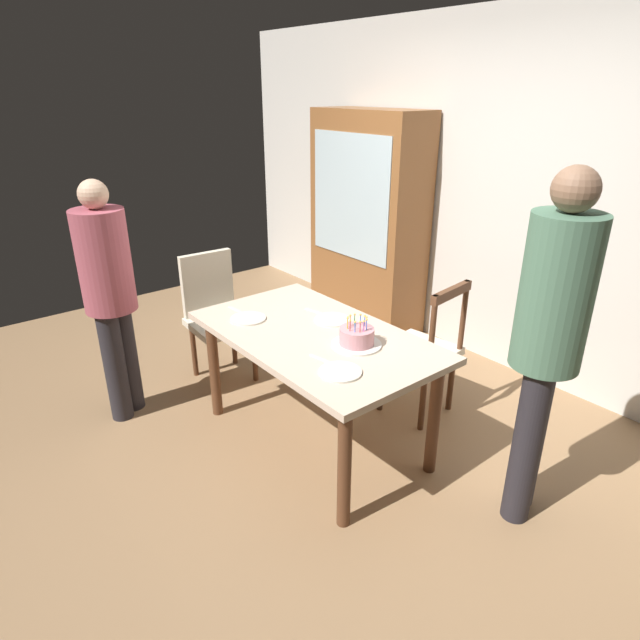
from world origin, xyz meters
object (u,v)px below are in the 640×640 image
object	(u,v)px
plate_near_celebrant	(248,318)
china_cabinet	(368,222)
chair_spindle_back	(422,351)
person_celebrant	(109,290)
person_guest	(548,334)
plate_far_side	(332,320)
dining_table	(315,348)
birthday_cake	(357,338)
plate_near_guest	(340,372)
chair_upholstered	(216,310)

from	to	relation	value
plate_near_celebrant	china_cabinet	world-z (taller)	china_cabinet
chair_spindle_back	person_celebrant	world-z (taller)	person_celebrant
person_guest	china_cabinet	bearing A→B (deg)	155.01
plate_far_side	person_celebrant	size ratio (longest dim) A/B	0.14
chair_spindle_back	china_cabinet	bearing A→B (deg)	150.10
dining_table	birthday_cake	world-z (taller)	birthday_cake
plate_near_guest	chair_upholstered	bearing A→B (deg)	174.41
chair_spindle_back	china_cabinet	size ratio (longest dim) A/B	0.50
plate_near_celebrant	chair_upholstered	world-z (taller)	chair_upholstered
plate_far_side	person_celebrant	xyz separation A→B (m)	(-0.99, -1.00, 0.14)
plate_near_celebrant	person_celebrant	bearing A→B (deg)	-136.66
dining_table	plate_near_celebrant	size ratio (longest dim) A/B	6.87
plate_far_side	dining_table	bearing A→B (deg)	-68.91
person_celebrant	chair_spindle_back	bearing A→B (deg)	51.33
plate_near_guest	plate_near_celebrant	bearing A→B (deg)	180.00
plate_near_celebrant	dining_table	bearing A→B (deg)	25.24
person_guest	china_cabinet	size ratio (longest dim) A/B	0.94
plate_near_celebrant	chair_upholstered	bearing A→B (deg)	167.89
dining_table	birthday_cake	xyz separation A→B (m)	(0.27, 0.08, 0.15)
dining_table	china_cabinet	world-z (taller)	china_cabinet
person_guest	birthday_cake	bearing A→B (deg)	-156.46
dining_table	chair_upholstered	xyz separation A→B (m)	(-1.14, -0.04, -0.12)
dining_table	person_guest	size ratio (longest dim) A/B	0.85
chair_spindle_back	plate_near_guest	bearing A→B (deg)	-74.62
china_cabinet	birthday_cake	bearing A→B (deg)	-45.10
plate_near_guest	china_cabinet	size ratio (longest dim) A/B	0.12
dining_table	china_cabinet	distance (m)	1.99
plate_near_guest	chair_spindle_back	distance (m)	1.03
chair_spindle_back	chair_upholstered	distance (m)	1.56
plate_near_celebrant	plate_near_guest	bearing A→B (deg)	0.00
plate_far_side	plate_near_celebrant	bearing A→B (deg)	-130.95
plate_far_side	person_celebrant	world-z (taller)	person_celebrant
plate_far_side	person_celebrant	bearing A→B (deg)	-134.56
dining_table	plate_far_side	bearing A→B (deg)	111.09
plate_near_celebrant	person_guest	xyz separation A→B (m)	(1.57, 0.66, 0.27)
plate_near_celebrant	china_cabinet	distance (m)	1.93
plate_far_side	person_guest	world-z (taller)	person_guest
chair_upholstered	plate_near_celebrant	bearing A→B (deg)	-12.11
plate_near_guest	person_guest	xyz separation A→B (m)	(0.70, 0.66, 0.27)
chair_upholstered	chair_spindle_back	bearing A→B (deg)	30.88
plate_near_guest	chair_spindle_back	size ratio (longest dim) A/B	0.23
plate_far_side	chair_upholstered	xyz separation A→B (m)	(-1.07, -0.24, -0.22)
china_cabinet	dining_table	bearing A→B (deg)	-52.42
plate_near_celebrant	plate_near_guest	xyz separation A→B (m)	(0.87, 0.00, 0.00)
birthday_cake	plate_near_guest	world-z (taller)	birthday_cake
chair_spindle_back	person_celebrant	distance (m)	2.05
person_guest	plate_far_side	bearing A→B (deg)	-167.78
dining_table	birthday_cake	size ratio (longest dim) A/B	5.40
dining_table	chair_upholstered	distance (m)	1.15
plate_near_guest	china_cabinet	xyz separation A→B (m)	(-1.65, 1.75, 0.20)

